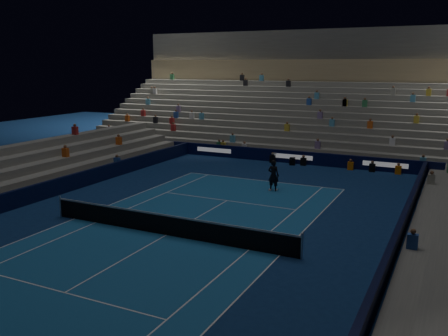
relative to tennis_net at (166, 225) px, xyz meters
name	(u,v)px	position (x,y,z in m)	size (l,w,h in m)	color
ground	(166,235)	(0.00, 0.00, -0.50)	(90.00, 90.00, 0.00)	navy
court_surface	(166,235)	(0.00, 0.00, -0.50)	(10.97, 23.77, 0.01)	#1A5690
sponsor_barrier_far	(293,157)	(0.00, 18.50, 0.00)	(44.00, 0.25, 1.00)	black
sponsor_barrier_east	(388,262)	(9.70, 0.00, 0.00)	(0.25, 37.00, 1.00)	black
sponsor_barrier_west	(15,199)	(-9.70, 0.00, 0.00)	(0.25, 37.00, 1.00)	black
grandstand_main	(325,111)	(0.00, 27.90, 2.87)	(44.00, 15.20, 11.20)	slate
tennis_net	(166,225)	(0.00, 0.00, 0.00)	(12.90, 0.10, 1.10)	#B2B2B7
tennis_player	(273,175)	(1.57, 9.73, 0.47)	(0.71, 0.47, 1.95)	black
broadcast_camera	(292,161)	(0.13, 17.84, -0.21)	(0.55, 0.94, 0.57)	black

